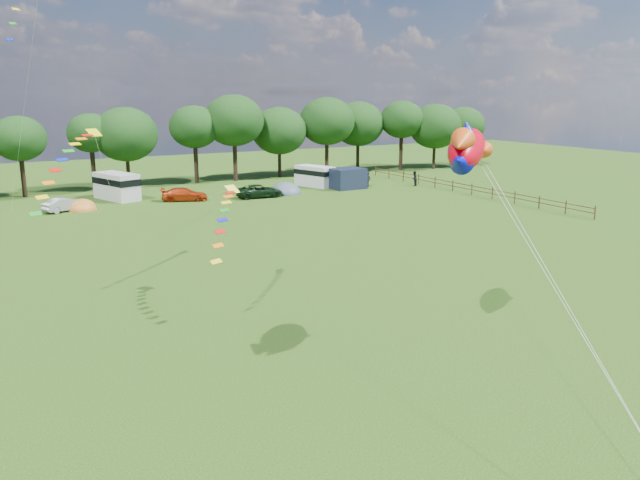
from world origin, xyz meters
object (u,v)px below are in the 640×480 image
car_b (65,205)px  campervan_c (117,185)px  campervan_d (315,175)px  fish_kite (465,149)px  tent_orange (83,210)px  walker_b (367,179)px  car_c (185,194)px  walker_a (414,179)px  car_d (259,191)px  tent_greyblue (286,193)px

car_b → campervan_c: size_ratio=0.61×
campervan_d → fish_kite: 46.99m
campervan_d → tent_orange: bearing=78.2°
tent_orange → walker_b: 30.84m
car_c → walker_a: (26.05, -2.93, 0.20)m
campervan_d → walker_a: bearing=-135.2°
car_b → walker_a: size_ratio=2.11×
car_d → fish_kite: fish_kite is taller
car_b → tent_orange: (1.48, -0.11, -0.61)m
walker_b → tent_orange: bearing=-15.0°
campervan_c → tent_greyblue: bearing=-125.8°
tent_orange → walker_a: (35.73, -2.53, 0.83)m
fish_kite → walker_b: size_ratio=2.24×
campervan_c → tent_greyblue: 17.18m
car_c → tent_orange: (-9.67, -0.41, -0.63)m
car_b → tent_greyblue: bearing=-114.5°
car_b → walker_b: (32.31, -0.31, 0.25)m
car_d → fish_kite: (-8.11, -39.33, 7.64)m
walker_a → tent_orange: bearing=-35.1°
campervan_c → tent_greyblue: size_ratio=1.63×
walker_a → walker_b: bearing=-56.5°
car_d → tent_orange: size_ratio=1.69×
tent_greyblue → fish_kite: fish_kite is taller
car_c → walker_b: size_ratio=2.45×
tent_orange → walker_b: walker_b is taller
car_c → fish_kite: bearing=-159.8°
fish_kite → walker_a: (26.86, 38.10, -7.44)m
campervan_d → car_d: bearing=97.1°
tent_greyblue → walker_b: 10.45m
walker_a → walker_b: 5.42m
walker_b → fish_kite: bearing=46.9°
campervan_c → walker_b: 27.24m
car_c → tent_greyblue: size_ratio=1.21×
campervan_d → walker_b: (5.23, -2.91, -0.38)m
campervan_c → car_c: bearing=-145.5°
car_d → tent_greyblue: size_ratio=1.35×
car_d → tent_greyblue: car_d is taller
campervan_c → campervan_d: (21.59, -1.85, -0.16)m
campervan_c → fish_kite: fish_kite is taller
campervan_d → tent_greyblue: campervan_d is taller
campervan_d → fish_kite: fish_kite is taller
car_b → tent_greyblue: car_b is taller
tent_greyblue → walker_a: walker_a is taller
car_d → walker_b: (13.85, 1.10, 0.22)m
fish_kite → walker_b: fish_kite is taller
car_c → walker_b: bearing=-70.3°
tent_orange → car_d: bearing=-4.4°
walker_b → tent_greyblue: bearing=-13.8°
car_d → fish_kite: 40.88m
car_c → campervan_d: bearing=-60.4°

